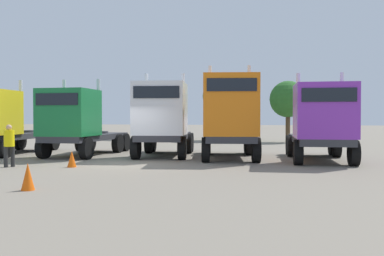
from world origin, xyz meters
The scene contains 11 objects.
ground centered at (0.00, 0.00, 0.00)m, with size 200.00×200.00×0.00m, color gray.
semi_truck_green centered at (-3.80, 2.69, 1.73)m, with size 2.78×6.43×3.94m.
semi_truck_white centered at (0.48, 3.42, 1.94)m, with size 3.43×6.14×4.24m.
semi_truck_orange centered at (3.93, 2.90, 2.04)m, with size 3.60×6.40×4.47m.
semi_truck_purple centered at (8.00, 2.72, 1.77)m, with size 3.04×6.35×3.99m.
visitor_in_hivis centered at (-4.15, -2.02, 0.98)m, with size 0.54×0.54×1.69m.
traffic_cone_near centered at (-0.13, -6.57, 0.37)m, with size 0.36×0.36×0.74m, color #F2590C.
traffic_cone_far centered at (-1.72, -1.47, 0.33)m, with size 0.36×0.36×0.65m, color #F2590C.
oak_far_left centered at (-5.96, 20.45, 3.81)m, with size 3.05×3.05×5.37m.
oak_far_centre centered at (0.98, 19.59, 3.83)m, with size 3.86×3.86×5.77m.
oak_far_right centered at (6.31, 18.24, 3.44)m, with size 2.93×2.93×4.93m.
Camera 1 is at (6.86, -16.54, 1.95)m, focal length 39.54 mm.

